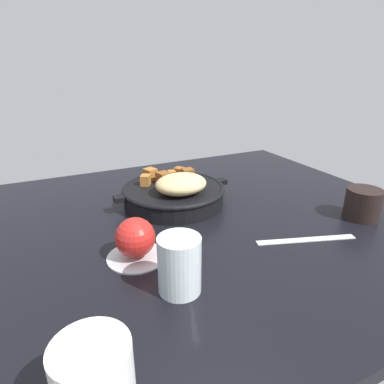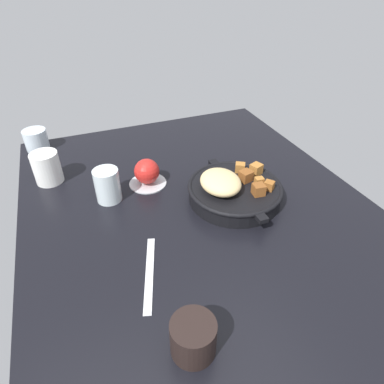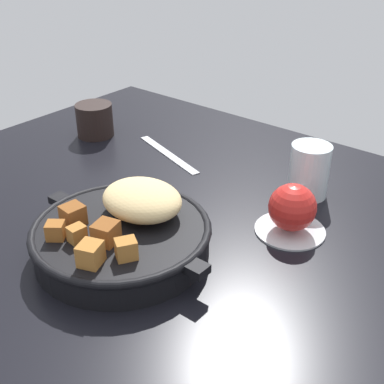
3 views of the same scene
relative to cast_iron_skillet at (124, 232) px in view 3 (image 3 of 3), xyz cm
name	(u,v)px [view 3 (image 3 of 3)]	position (x,y,z in cm)	size (l,w,h in cm)	color
ground_plane	(176,231)	(1.19, 9.68, -4.41)	(107.94, 87.76, 2.40)	black
cast_iron_skillet	(124,232)	(0.00, 0.00, 0.00)	(29.31, 24.97, 8.87)	black
saucer_plate	(290,229)	(15.52, 19.11, -2.91)	(10.58, 10.58, 0.60)	#B7BABF
red_apple	(292,207)	(15.52, 19.11, 0.93)	(7.09, 7.09, 7.09)	red
butter_knife	(168,154)	(-16.35, 27.59, -3.03)	(20.04, 1.60, 0.36)	silver
coffee_mug_dark	(95,120)	(-34.66, 25.17, 0.20)	(7.62, 7.62, 6.82)	black
water_glass_tall	(309,171)	(12.13, 30.58, 1.30)	(6.60, 6.60, 9.02)	silver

